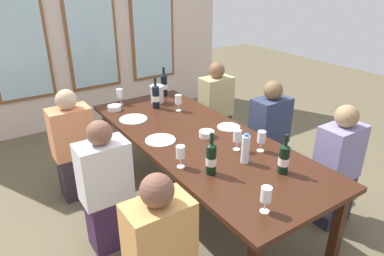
# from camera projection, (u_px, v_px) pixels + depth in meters

# --- Properties ---
(ground_plane) EXTENTS (12.00, 12.00, 0.00)m
(ground_plane) POSITION_uv_depth(u_px,v_px,m) (198.00, 206.00, 3.38)
(ground_plane) COLOR brown
(back_wall_with_windows) EXTENTS (4.22, 0.10, 2.90)m
(back_wall_with_windows) POSITION_uv_depth(u_px,v_px,m) (89.00, 21.00, 4.79)
(back_wall_with_windows) COLOR beige
(back_wall_with_windows) RESTS_ON ground
(dining_table) EXTENTS (1.02, 2.56, 0.74)m
(dining_table) POSITION_uv_depth(u_px,v_px,m) (199.00, 144.00, 3.10)
(dining_table) COLOR #391C10
(dining_table) RESTS_ON ground
(white_plate_0) EXTENTS (0.26, 0.26, 0.01)m
(white_plate_0) POSITION_uv_depth(u_px,v_px,m) (160.00, 140.00, 3.01)
(white_plate_0) COLOR white
(white_plate_0) RESTS_ON dining_table
(white_plate_1) EXTENTS (0.27, 0.27, 0.01)m
(white_plate_1) POSITION_uv_depth(u_px,v_px,m) (133.00, 119.00, 3.44)
(white_plate_1) COLOR white
(white_plate_1) RESTS_ON dining_table
(white_plate_2) EXTENTS (0.21, 0.21, 0.01)m
(white_plate_2) POSITION_uv_depth(u_px,v_px,m) (229.00, 127.00, 3.26)
(white_plate_2) COLOR white
(white_plate_2) RESTS_ON dining_table
(metal_pitcher) EXTENTS (0.16, 0.16, 0.19)m
(metal_pitcher) POSITION_uv_depth(u_px,v_px,m) (157.00, 94.00, 3.86)
(metal_pitcher) COLOR silver
(metal_pitcher) RESTS_ON dining_table
(wine_bottle_0) EXTENTS (0.08, 0.08, 0.30)m
(wine_bottle_0) POSITION_uv_depth(u_px,v_px,m) (284.00, 158.00, 2.49)
(wine_bottle_0) COLOR black
(wine_bottle_0) RESTS_ON dining_table
(wine_bottle_1) EXTENTS (0.08, 0.08, 0.32)m
(wine_bottle_1) POSITION_uv_depth(u_px,v_px,m) (211.00, 158.00, 2.47)
(wine_bottle_1) COLOR black
(wine_bottle_1) RESTS_ON dining_table
(wine_bottle_2) EXTENTS (0.08, 0.08, 0.34)m
(wine_bottle_2) POSITION_uv_depth(u_px,v_px,m) (164.00, 84.00, 4.06)
(wine_bottle_2) COLOR black
(wine_bottle_2) RESTS_ON dining_table
(wine_bottle_3) EXTENTS (0.08, 0.08, 0.33)m
(wine_bottle_3) POSITION_uv_depth(u_px,v_px,m) (156.00, 96.00, 3.69)
(wine_bottle_3) COLOR black
(wine_bottle_3) RESTS_ON dining_table
(tasting_bowl_0) EXTENTS (0.14, 0.14, 0.05)m
(tasting_bowl_0) POSITION_uv_depth(u_px,v_px,m) (207.00, 134.00, 3.07)
(tasting_bowl_0) COLOR white
(tasting_bowl_0) RESTS_ON dining_table
(tasting_bowl_1) EXTENTS (0.14, 0.14, 0.05)m
(tasting_bowl_1) POSITION_uv_depth(u_px,v_px,m) (114.00, 108.00, 3.66)
(tasting_bowl_1) COLOR white
(tasting_bowl_1) RESTS_ON dining_table
(water_bottle) EXTENTS (0.06, 0.06, 0.24)m
(water_bottle) POSITION_uv_depth(u_px,v_px,m) (245.00, 149.00, 2.62)
(water_bottle) COLOR white
(water_bottle) RESTS_ON dining_table
(wine_glass_0) EXTENTS (0.07, 0.07, 0.17)m
(wine_glass_0) POSITION_uv_depth(u_px,v_px,m) (178.00, 100.00, 3.61)
(wine_glass_0) COLOR white
(wine_glass_0) RESTS_ON dining_table
(wine_glass_1) EXTENTS (0.07, 0.07, 0.17)m
(wine_glass_1) POSITION_uv_depth(u_px,v_px,m) (180.00, 153.00, 2.56)
(wine_glass_1) COLOR white
(wine_glass_1) RESTS_ON dining_table
(wine_glass_2) EXTENTS (0.07, 0.07, 0.17)m
(wine_glass_2) POSITION_uv_depth(u_px,v_px,m) (237.00, 137.00, 2.81)
(wine_glass_2) COLOR white
(wine_glass_2) RESTS_ON dining_table
(wine_glass_3) EXTENTS (0.07, 0.07, 0.17)m
(wine_glass_3) POSITION_uv_depth(u_px,v_px,m) (266.00, 196.00, 2.07)
(wine_glass_3) COLOR white
(wine_glass_3) RESTS_ON dining_table
(wine_glass_4) EXTENTS (0.07, 0.07, 0.17)m
(wine_glass_4) POSITION_uv_depth(u_px,v_px,m) (262.00, 137.00, 2.79)
(wine_glass_4) COLOR white
(wine_glass_4) RESTS_ON dining_table
(wine_glass_5) EXTENTS (0.07, 0.07, 0.17)m
(wine_glass_5) POSITION_uv_depth(u_px,v_px,m) (120.00, 94.00, 3.79)
(wine_glass_5) COLOR white
(wine_glass_5) RESTS_ON dining_table
(seated_person_0) EXTENTS (0.38, 0.24, 1.11)m
(seated_person_0) POSITION_uv_depth(u_px,v_px,m) (74.00, 148.00, 3.35)
(seated_person_0) COLOR #2E262D
(seated_person_0) RESTS_ON ground
(seated_person_1) EXTENTS (0.38, 0.24, 1.11)m
(seated_person_1) POSITION_uv_depth(u_px,v_px,m) (216.00, 109.00, 4.29)
(seated_person_1) COLOR #282B34
(seated_person_1) RESTS_ON ground
(seated_person_3) EXTENTS (0.38, 0.24, 1.11)m
(seated_person_3) POSITION_uv_depth(u_px,v_px,m) (336.00, 169.00, 2.99)
(seated_person_3) COLOR #272435
(seated_person_3) RESTS_ON ground
(seated_person_4) EXTENTS (0.38, 0.24, 1.11)m
(seated_person_4) POSITION_uv_depth(u_px,v_px,m) (106.00, 190.00, 2.71)
(seated_person_4) COLOR #392140
(seated_person_4) RESTS_ON ground
(seated_person_5) EXTENTS (0.38, 0.24, 1.11)m
(seated_person_5) POSITION_uv_depth(u_px,v_px,m) (269.00, 135.00, 3.60)
(seated_person_5) COLOR #382433
(seated_person_5) RESTS_ON ground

